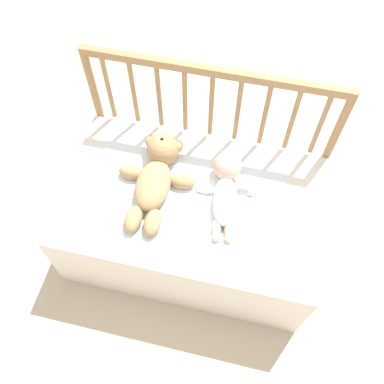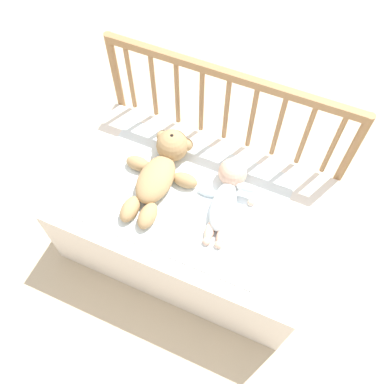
# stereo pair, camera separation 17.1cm
# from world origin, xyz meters

# --- Properties ---
(ground_plane) EXTENTS (12.00, 12.00, 0.00)m
(ground_plane) POSITION_xyz_m (0.00, 0.00, 0.00)
(ground_plane) COLOR #C6B293
(crib_mattress) EXTENTS (1.14, 0.70, 0.42)m
(crib_mattress) POSITION_xyz_m (0.00, 0.00, 0.21)
(crib_mattress) COLOR white
(crib_mattress) RESTS_ON ground_plane
(crib_rail) EXTENTS (1.14, 0.04, 0.83)m
(crib_rail) POSITION_xyz_m (0.00, 0.37, 0.58)
(crib_rail) COLOR #997047
(crib_rail) RESTS_ON ground_plane
(blanket) EXTENTS (0.84, 0.57, 0.01)m
(blanket) POSITION_xyz_m (-0.03, -0.00, 0.43)
(blanket) COLOR white
(blanket) RESTS_ON crib_mattress
(teddy_bear) EXTENTS (0.34, 0.48, 0.15)m
(teddy_bear) POSITION_xyz_m (-0.17, 0.05, 0.48)
(teddy_bear) COLOR tan
(teddy_bear) RESTS_ON crib_mattress
(baby) EXTENTS (0.25, 0.41, 0.12)m
(baby) POSITION_xyz_m (0.13, 0.06, 0.47)
(baby) COLOR white
(baby) RESTS_ON crib_mattress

